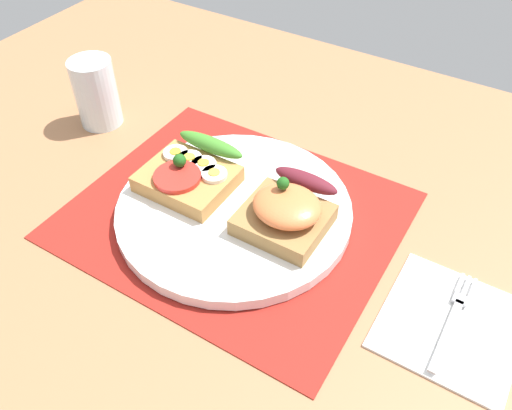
% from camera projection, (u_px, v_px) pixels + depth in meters
% --- Properties ---
extents(ground_plane, '(1.20, 0.90, 0.03)m').
position_uv_depth(ground_plane, '(235.00, 225.00, 0.63)').
color(ground_plane, '#9F6B46').
extents(placemat, '(0.37, 0.31, 0.00)m').
position_uv_depth(placemat, '(234.00, 215.00, 0.62)').
color(placemat, maroon).
rests_on(placemat, ground_plane).
extents(plate, '(0.27, 0.27, 0.01)m').
position_uv_depth(plate, '(234.00, 209.00, 0.61)').
color(plate, white).
rests_on(plate, placemat).
extents(sandwich_egg_tomato, '(0.11, 0.10, 0.04)m').
position_uv_depth(sandwich_egg_tomato, '(191.00, 172.00, 0.63)').
color(sandwich_egg_tomato, '#B57F43').
rests_on(sandwich_egg_tomato, plate).
extents(sandwich_salmon, '(0.09, 0.10, 0.06)m').
position_uv_depth(sandwich_salmon, '(288.00, 209.00, 0.57)').
color(sandwich_salmon, olive).
rests_on(sandwich_salmon, plate).
extents(napkin, '(0.13, 0.13, 0.01)m').
position_uv_depth(napkin, '(451.00, 324.00, 0.51)').
color(napkin, white).
rests_on(napkin, ground_plane).
extents(fork, '(0.02, 0.13, 0.00)m').
position_uv_depth(fork, '(453.00, 317.00, 0.51)').
color(fork, '#B7B7BC').
rests_on(fork, napkin).
extents(drinking_glass, '(0.06, 0.06, 0.10)m').
position_uv_depth(drinking_glass, '(96.00, 93.00, 0.73)').
color(drinking_glass, silver).
rests_on(drinking_glass, ground_plane).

